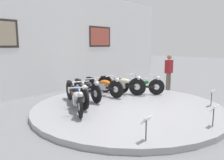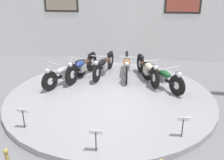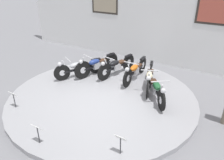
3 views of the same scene
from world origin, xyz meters
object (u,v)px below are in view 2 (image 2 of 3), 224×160
(motorcycle_green, at_px, (162,76))
(info_placard_front_right, at_px, (183,122))
(motorcycle_cream, at_px, (148,69))
(info_placard_front_centre, at_px, (96,135))
(info_placard_front_left, at_px, (23,113))
(motorcycle_orange, at_px, (127,65))
(motorcycle_silver, at_px, (65,73))
(motorcycle_black, at_px, (103,65))
(motorcycle_blue, at_px, (82,66))

(motorcycle_green, xyz_separation_m, info_placard_front_right, (0.24, -2.59, -0.00))
(motorcycle_cream, distance_m, motorcycle_green, 0.70)
(info_placard_front_centre, bearing_deg, info_placard_front_left, 158.93)
(motorcycle_orange, xyz_separation_m, info_placard_front_left, (-2.13, -3.46, -0.02))
(info_placard_front_centre, bearing_deg, motorcycle_silver, 114.72)
(motorcycle_black, bearing_deg, motorcycle_cream, -12.06)
(motorcycle_green, distance_m, info_placard_front_right, 2.60)
(motorcycle_silver, distance_m, motorcycle_black, 1.41)
(motorcycle_black, bearing_deg, info_placard_front_right, -58.27)
(motorcycle_silver, xyz_separation_m, motorcycle_orange, (1.89, 0.87, 0.02))
(motorcycle_silver, height_order, info_placard_front_right, motorcycle_silver)
(info_placard_front_centre, height_order, info_placard_front_right, same)
(motorcycle_orange, distance_m, info_placard_front_right, 3.72)
(motorcycle_blue, distance_m, info_placard_front_centre, 3.97)
(motorcycle_black, bearing_deg, motorcycle_silver, -141.68)
(motorcycle_silver, relative_size, info_placard_front_centre, 3.39)
(info_placard_front_left, distance_m, info_placard_front_right, 3.49)
(info_placard_front_left, xyz_separation_m, info_placard_front_centre, (1.74, -0.67, 0.00))
(info_placard_front_centre, bearing_deg, motorcycle_green, 65.24)
(info_placard_front_right, bearing_deg, motorcycle_silver, 141.42)
(motorcycle_green, xyz_separation_m, info_placard_front_centre, (-1.51, -3.26, -0.00))
(motorcycle_silver, distance_m, motorcycle_blue, 0.70)
(motorcycle_black, relative_size, info_placard_front_right, 3.81)
(info_placard_front_right, bearing_deg, motorcycle_orange, 111.38)
(motorcycle_black, relative_size, motorcycle_orange, 0.98)
(motorcycle_cream, bearing_deg, motorcycle_silver, -167.80)
(info_placard_front_left, height_order, info_placard_front_centre, same)
(motorcycle_black, distance_m, info_placard_front_left, 3.71)
(motorcycle_silver, bearing_deg, motorcycle_cream, 12.20)
(motorcycle_black, distance_m, motorcycle_green, 2.09)
(motorcycle_black, xyz_separation_m, info_placard_front_left, (-1.35, -3.46, -0.02))
(motorcycle_black, relative_size, motorcycle_green, 1.22)
(info_placard_front_centre, bearing_deg, motorcycle_black, 95.48)
(motorcycle_cream, xyz_separation_m, info_placard_front_left, (-2.82, -3.15, -0.03))
(motorcycle_orange, xyz_separation_m, info_placard_front_right, (1.35, -3.46, -0.02))
(motorcycle_black, bearing_deg, motorcycle_orange, -0.05)
(motorcycle_silver, distance_m, motorcycle_green, 3.01)
(motorcycle_cream, distance_m, info_placard_front_left, 4.23)
(info_placard_front_right, bearing_deg, motorcycle_green, 95.26)
(motorcycle_cream, bearing_deg, motorcycle_black, 167.94)
(motorcycle_blue, bearing_deg, info_placard_front_right, -48.11)
(motorcycle_orange, height_order, info_placard_front_right, motorcycle_orange)
(info_placard_front_centre, bearing_deg, motorcycle_blue, 105.76)
(motorcycle_silver, xyz_separation_m, motorcycle_green, (3.01, 0.00, 0.00))
(motorcycle_silver, bearing_deg, motorcycle_orange, 24.77)
(motorcycle_cream, height_order, info_placard_front_right, motorcycle_cream)
(motorcycle_silver, xyz_separation_m, info_placard_front_centre, (1.50, -3.26, -0.00))
(motorcycle_blue, bearing_deg, motorcycle_green, -12.12)
(info_placard_front_left, bearing_deg, motorcycle_silver, 84.62)
(motorcycle_green, bearing_deg, motorcycle_cream, 127.62)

